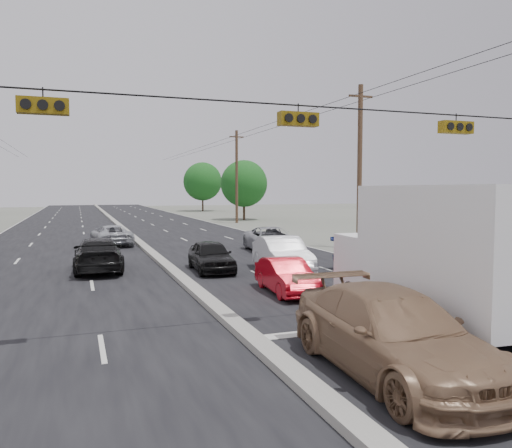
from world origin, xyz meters
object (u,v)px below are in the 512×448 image
Objects in this scene: tree_right_mid at (244,184)px; queue_car_d at (382,259)px; queue_car_c at (271,240)px; oncoming_near at (98,255)px; red_sedan at (286,276)px; tan_sedan at (392,334)px; queue_car_a at (211,256)px; utility_pole_right_b at (360,166)px; tree_right_far at (203,181)px; queue_car_b at (282,255)px; utility_pole_right_c at (237,176)px; box_truck at (442,259)px; oncoming_far at (111,235)px.

queue_car_d is at bearing -100.11° from tree_right_mid.
queue_car_c is 10.38m from oncoming_near.
tree_right_mid reaches higher than red_sedan.
tan_sedan is at bearing -105.08° from tree_right_mid.
queue_car_d is at bearing -28.89° from queue_car_a.
tree_right_mid is at bearing 71.85° from queue_car_a.
tree_right_mid is (2.50, 30.00, -0.77)m from utility_pole_right_b.
queue_car_d is (-7.99, -64.20, -4.19)m from tree_right_far.
utility_pole_right_b is at bearing 5.27° from queue_car_c.
queue_car_b is 0.90× the size of queue_car_d.
utility_pole_right_c reaches higher than tan_sedan.
box_truck reaches higher than queue_car_b.
tree_right_far is 1.08× the size of box_truck.
oncoming_far is (-6.55, 23.45, -1.27)m from box_truck.
tree_right_far is at bearing 86.36° from utility_pole_right_b.
oncoming_far is (-4.82, 17.60, 0.05)m from red_sedan.
box_truck is 1.59× the size of oncoming_far.
queue_car_c reaches higher than queue_car_a.
box_truck reaches higher than queue_car_c.
queue_car_b is (-10.46, -36.73, -3.55)m from tree_right_mid.
tree_right_far is 1.59× the size of oncoming_near.
utility_pole_right_c is at bearing 79.44° from queue_car_d.
red_sedan is at bearing -165.42° from queue_car_d.
utility_pole_right_c reaches higher than tree_right_mid.
red_sedan is 0.70× the size of queue_car_d.
queue_car_b reaches higher than red_sedan.
tan_sedan is (-10.60, -18.62, -4.28)m from utility_pole_right_b.
queue_car_c reaches higher than red_sedan.
utility_pole_right_c is 30.20m from tree_right_far.
tan_sedan is 1.54× the size of red_sedan.
queue_car_c is at bearing 87.62° from box_truck.
utility_pole_right_b is 1.23× the size of tree_right_far.
utility_pole_right_c is at bearing 78.75° from red_sedan.
utility_pole_right_c is 2.48× the size of queue_car_a.
queue_car_b is at bearing 109.53° from oncoming_far.
queue_car_a is 0.85× the size of queue_car_b.
tree_right_mid is 1.34× the size of queue_car_d.
queue_car_c is at bearing 179.40° from utility_pole_right_b.
utility_pole_right_c is 45.10m from tan_sedan.
tan_sedan is 12.18m from queue_car_b.
tan_sedan is at bearing -98.55° from queue_car_c.
oncoming_near is 1.07× the size of oncoming_far.
oncoming_far is (-6.36, 13.53, -0.12)m from queue_car_b.
utility_pole_right_c is at bearing 82.55° from queue_car_b.
red_sedan is at bearing -104.86° from utility_pole_right_c.
queue_car_c is at bearing 49.71° from queue_car_a.
queue_car_b is (2.84, -1.38, 0.10)m from queue_car_a.
tan_sedan is (-10.60, -43.62, -4.28)m from utility_pole_right_c.
tan_sedan reaches higher than queue_car_c.
red_sedan is (-9.50, -35.80, -4.50)m from utility_pole_right_c.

